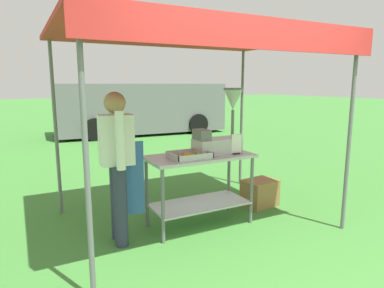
{
  "coord_description": "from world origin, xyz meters",
  "views": [
    {
      "loc": [
        -1.94,
        -2.07,
        1.69
      ],
      "look_at": [
        -0.07,
        1.5,
        0.96
      ],
      "focal_mm": 31.45,
      "sensor_mm": 36.0,
      "label": 1
    }
  ],
  "objects_px": {
    "donut_cart": "(200,174)",
    "menu_sign": "(236,146)",
    "donut_tray": "(190,156)",
    "van_grey": "(140,108)",
    "donut_fryer": "(221,131)",
    "vendor": "(118,160)",
    "stall_canopy": "(196,40)",
    "supply_crate": "(260,193)"
  },
  "relations": [
    {
      "from": "stall_canopy",
      "to": "donut_cart",
      "type": "distance_m",
      "value": 1.55
    },
    {
      "from": "donut_cart",
      "to": "van_grey",
      "type": "height_order",
      "value": "van_grey"
    },
    {
      "from": "donut_fryer",
      "to": "vendor",
      "type": "bearing_deg",
      "value": 179.87
    },
    {
      "from": "stall_canopy",
      "to": "donut_cart",
      "type": "relative_size",
      "value": 2.45
    },
    {
      "from": "donut_tray",
      "to": "van_grey",
      "type": "distance_m",
      "value": 8.04
    },
    {
      "from": "stall_canopy",
      "to": "donut_fryer",
      "type": "bearing_deg",
      "value": -18.65
    },
    {
      "from": "vendor",
      "to": "menu_sign",
      "type": "bearing_deg",
      "value": -6.43
    },
    {
      "from": "vendor",
      "to": "supply_crate",
      "type": "distance_m",
      "value": 2.17
    },
    {
      "from": "supply_crate",
      "to": "van_grey",
      "type": "xyz_separation_m",
      "value": [
        0.85,
        7.5,
        0.7
      ]
    },
    {
      "from": "stall_canopy",
      "to": "supply_crate",
      "type": "distance_m",
      "value": 2.26
    },
    {
      "from": "donut_cart",
      "to": "donut_tray",
      "type": "xyz_separation_m",
      "value": [
        -0.18,
        -0.08,
        0.25
      ]
    },
    {
      "from": "menu_sign",
      "to": "supply_crate",
      "type": "xyz_separation_m",
      "value": [
        0.65,
        0.33,
        -0.78
      ]
    },
    {
      "from": "donut_cart",
      "to": "menu_sign",
      "type": "distance_m",
      "value": 0.55
    },
    {
      "from": "van_grey",
      "to": "vendor",
      "type": "bearing_deg",
      "value": -110.63
    },
    {
      "from": "donut_fryer",
      "to": "menu_sign",
      "type": "distance_m",
      "value": 0.26
    },
    {
      "from": "donut_tray",
      "to": "menu_sign",
      "type": "distance_m",
      "value": 0.6
    },
    {
      "from": "donut_tray",
      "to": "supply_crate",
      "type": "bearing_deg",
      "value": 11.9
    },
    {
      "from": "stall_canopy",
      "to": "menu_sign",
      "type": "relative_size",
      "value": 12.78
    },
    {
      "from": "donut_tray",
      "to": "vendor",
      "type": "bearing_deg",
      "value": 173.99
    },
    {
      "from": "vendor",
      "to": "van_grey",
      "type": "height_order",
      "value": "van_grey"
    },
    {
      "from": "donut_cart",
      "to": "supply_crate",
      "type": "height_order",
      "value": "donut_cart"
    },
    {
      "from": "donut_cart",
      "to": "donut_fryer",
      "type": "relative_size",
      "value": 1.62
    },
    {
      "from": "donut_tray",
      "to": "supply_crate",
      "type": "distance_m",
      "value": 1.45
    },
    {
      "from": "vendor",
      "to": "van_grey",
      "type": "relative_size",
      "value": 0.29
    },
    {
      "from": "menu_sign",
      "to": "vendor",
      "type": "xyz_separation_m",
      "value": [
        -1.38,
        0.16,
        -0.06
      ]
    },
    {
      "from": "stall_canopy",
      "to": "donut_tray",
      "type": "height_order",
      "value": "stall_canopy"
    },
    {
      "from": "vendor",
      "to": "van_grey",
      "type": "xyz_separation_m",
      "value": [
        2.89,
        7.67,
        -0.02
      ]
    },
    {
      "from": "donut_cart",
      "to": "supply_crate",
      "type": "relative_size",
      "value": 2.59
    },
    {
      "from": "donut_fryer",
      "to": "vendor",
      "type": "height_order",
      "value": "donut_fryer"
    },
    {
      "from": "stall_canopy",
      "to": "vendor",
      "type": "relative_size",
      "value": 1.92
    },
    {
      "from": "donut_cart",
      "to": "menu_sign",
      "type": "height_order",
      "value": "menu_sign"
    },
    {
      "from": "donut_tray",
      "to": "donut_fryer",
      "type": "xyz_separation_m",
      "value": [
        0.46,
        0.08,
        0.24
      ]
    },
    {
      "from": "donut_cart",
      "to": "donut_fryer",
      "type": "bearing_deg",
      "value": 0.52
    },
    {
      "from": "donut_cart",
      "to": "menu_sign",
      "type": "xyz_separation_m",
      "value": [
        0.41,
        -0.15,
        0.34
      ]
    },
    {
      "from": "vendor",
      "to": "van_grey",
      "type": "bearing_deg",
      "value": 69.37
    },
    {
      "from": "donut_fryer",
      "to": "menu_sign",
      "type": "xyz_separation_m",
      "value": [
        0.13,
        -0.15,
        -0.16
      ]
    },
    {
      "from": "supply_crate",
      "to": "vendor",
      "type": "bearing_deg",
      "value": -175.04
    },
    {
      "from": "vendor",
      "to": "donut_tray",
      "type": "bearing_deg",
      "value": -6.01
    },
    {
      "from": "supply_crate",
      "to": "van_grey",
      "type": "distance_m",
      "value": 7.58
    },
    {
      "from": "donut_tray",
      "to": "donut_fryer",
      "type": "distance_m",
      "value": 0.53
    },
    {
      "from": "menu_sign",
      "to": "van_grey",
      "type": "height_order",
      "value": "van_grey"
    },
    {
      "from": "donut_cart",
      "to": "donut_fryer",
      "type": "height_order",
      "value": "donut_fryer"
    }
  ]
}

